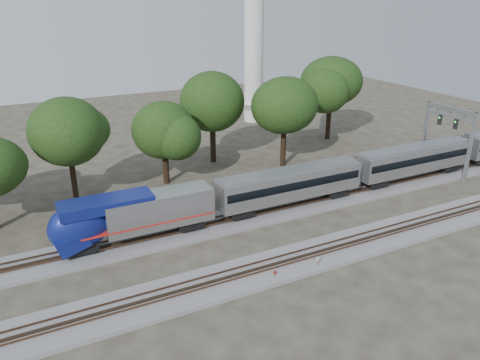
% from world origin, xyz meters
% --- Properties ---
extents(ground, '(160.00, 160.00, 0.00)m').
position_xyz_m(ground, '(0.00, 0.00, 0.00)').
color(ground, '#383328').
rests_on(ground, ground).
extents(track_far, '(160.00, 5.00, 0.73)m').
position_xyz_m(track_far, '(0.00, 6.00, 0.21)').
color(track_far, slate).
rests_on(track_far, ground).
extents(track_near, '(160.00, 5.00, 0.73)m').
position_xyz_m(track_near, '(0.00, -4.00, 0.21)').
color(track_near, slate).
rests_on(track_near, ground).
extents(switch_stand_red, '(0.31, 0.07, 0.97)m').
position_xyz_m(switch_stand_red, '(1.48, -5.62, 0.62)').
color(switch_stand_red, '#512D19').
rests_on(switch_stand_red, ground).
extents(switch_stand_white, '(0.36, 0.09, 1.14)m').
position_xyz_m(switch_stand_white, '(5.91, -5.72, 0.73)').
color(switch_stand_white, '#512D19').
rests_on(switch_stand_white, ground).
extents(switch_lever, '(0.53, 0.35, 0.30)m').
position_xyz_m(switch_lever, '(7.06, -5.20, 0.15)').
color(switch_lever, '#512D19').
rests_on(switch_lever, ground).
extents(signal_gantry, '(0.65, 7.75, 9.43)m').
position_xyz_m(signal_gantry, '(34.69, 6.00, 6.87)').
color(signal_gantry, gray).
rests_on(signal_gantry, ground).
extents(tree_3, '(8.78, 8.78, 12.38)m').
position_xyz_m(tree_3, '(-11.10, 19.16, 8.62)').
color(tree_3, black).
rests_on(tree_3, ground).
extents(tree_4, '(7.27, 7.27, 10.25)m').
position_xyz_m(tree_4, '(0.37, 20.06, 7.13)').
color(tree_4, black).
rests_on(tree_4, ground).
extents(tree_5, '(9.05, 9.05, 12.76)m').
position_xyz_m(tree_5, '(9.19, 24.98, 8.89)').
color(tree_5, black).
rests_on(tree_5, ground).
extents(tree_6, '(8.90, 8.90, 12.55)m').
position_xyz_m(tree_6, '(17.38, 18.88, 8.74)').
color(tree_6, black).
rests_on(tree_6, ground).
extents(tree_7, '(9.87, 9.87, 13.92)m').
position_xyz_m(tree_7, '(31.32, 27.00, 9.70)').
color(tree_7, black).
rests_on(tree_7, ground).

